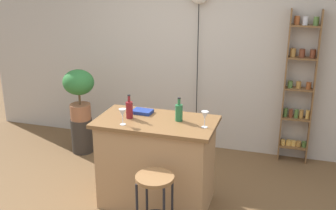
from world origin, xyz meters
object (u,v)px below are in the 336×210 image
(bar_stool, at_px, (155,192))
(wine_glass_left, at_px, (205,116))
(spice_shelf, at_px, (299,88))
(potted_plant, at_px, (79,89))
(wine_glass_center, at_px, (122,113))
(bottle_olive_oil, at_px, (179,112))
(cookbook, at_px, (142,112))
(bottle_wine_red, at_px, (129,109))
(plant_stool, at_px, (82,135))

(bar_stool, xyz_separation_m, wine_glass_left, (0.33, 0.54, 0.59))
(bar_stool, height_order, spice_shelf, spice_shelf)
(potted_plant, distance_m, wine_glass_center, 1.61)
(potted_plant, relative_size, bottle_olive_oil, 2.79)
(wine_glass_center, bearing_deg, cookbook, 79.83)
(bottle_wine_red, bearing_deg, bottle_olive_oil, 8.41)
(plant_stool, height_order, cookbook, cookbook)
(wine_glass_left, bearing_deg, potted_plant, 153.13)
(spice_shelf, height_order, cookbook, spice_shelf)
(bottle_wine_red, distance_m, wine_glass_center, 0.19)
(potted_plant, bearing_deg, bottle_wine_red, -40.28)
(bottle_olive_oil, bearing_deg, bottle_wine_red, -171.59)
(plant_stool, relative_size, wine_glass_left, 2.92)
(bottle_olive_oil, distance_m, wine_glass_left, 0.31)
(spice_shelf, relative_size, wine_glass_center, 12.03)
(spice_shelf, distance_m, bottle_wine_red, 2.26)
(wine_glass_center, bearing_deg, wine_glass_left, 12.07)
(bar_stool, bearing_deg, spice_shelf, 59.94)
(bottle_olive_oil, distance_m, bottle_wine_red, 0.52)
(bottle_olive_oil, bearing_deg, spice_shelf, 51.27)
(bottle_olive_oil, relative_size, bottle_wine_red, 0.98)
(bar_stool, bearing_deg, wine_glass_center, 141.19)
(spice_shelf, bearing_deg, plant_stool, -168.31)
(bar_stool, height_order, wine_glass_left, wine_glass_left)
(wine_glass_left, height_order, wine_glass_center, same)
(wine_glass_left, distance_m, cookbook, 0.76)
(potted_plant, bearing_deg, cookbook, -32.76)
(spice_shelf, bearing_deg, potted_plant, -168.31)
(plant_stool, bearing_deg, potted_plant, 0.00)
(bar_stool, xyz_separation_m, wine_glass_center, (-0.46, 0.37, 0.59))
(bottle_wine_red, distance_m, cookbook, 0.21)
(spice_shelf, xyz_separation_m, bottle_wine_red, (-1.67, -1.52, 0.05))
(bar_stool, distance_m, potted_plant, 2.23)
(plant_stool, bearing_deg, wine_glass_center, -45.38)
(bottle_wine_red, bearing_deg, spice_shelf, 42.36)
(potted_plant, xyz_separation_m, cookbook, (1.19, -0.77, 0.07))
(plant_stool, height_order, wine_glass_left, wine_glass_left)
(wine_glass_left, bearing_deg, bottle_wine_red, 178.31)
(potted_plant, bearing_deg, wine_glass_center, -45.38)
(spice_shelf, xyz_separation_m, wine_glass_center, (-1.67, -1.72, 0.07))
(bar_stool, height_order, potted_plant, potted_plant)
(wine_glass_left, bearing_deg, bottle_olive_oil, 161.06)
(bottle_olive_oil, relative_size, wine_glass_center, 1.51)
(spice_shelf, height_order, potted_plant, spice_shelf)
(plant_stool, xyz_separation_m, potted_plant, (0.00, 0.00, 0.66))
(bar_stool, xyz_separation_m, bottle_olive_oil, (0.04, 0.64, 0.56))
(bottle_wine_red, relative_size, cookbook, 1.20)
(spice_shelf, bearing_deg, bar_stool, -120.06)
(bottle_olive_oil, relative_size, cookbook, 1.18)
(spice_shelf, xyz_separation_m, potted_plant, (-2.79, -0.58, -0.10))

